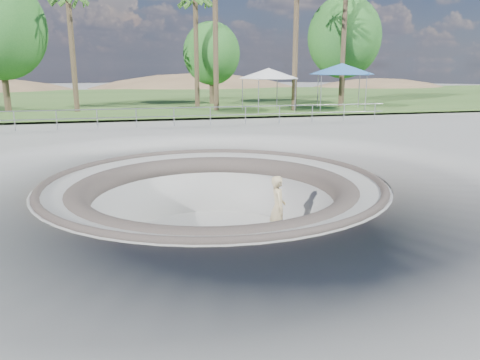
{
  "coord_description": "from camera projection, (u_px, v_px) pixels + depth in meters",
  "views": [
    {
      "loc": [
        -2.41,
        -13.54,
        3.42
      ],
      "look_at": [
        0.9,
        0.34,
        -0.1
      ],
      "focal_mm": 35.0,
      "sensor_mm": 36.0,
      "label": 1
    }
  ],
  "objects": [
    {
      "name": "ground",
      "position": [
        214.0,
        181.0,
        14.15
      ],
      "size": [
        180.0,
        180.0,
        0.0
      ],
      "primitive_type": "plane",
      "color": "gray",
      "rests_on": "ground"
    },
    {
      "name": "skate_bowl",
      "position": [
        214.0,
        238.0,
        14.59
      ],
      "size": [
        14.0,
        14.0,
        4.1
      ],
      "color": "gray",
      "rests_on": "ground"
    },
    {
      "name": "grass_strip",
      "position": [
        152.0,
        98.0,
        46.21
      ],
      "size": [
        180.0,
        36.0,
        0.12
      ],
      "color": "#3B6127",
      "rests_on": "ground"
    },
    {
      "name": "distant_hills",
      "position": [
        171.0,
        136.0,
        70.68
      ],
      "size": [
        103.2,
        45.0,
        28.6
      ],
      "color": "brown",
      "rests_on": "ground"
    },
    {
      "name": "safety_railing",
      "position": [
        174.0,
        117.0,
        25.32
      ],
      "size": [
        25.0,
        0.06,
        1.03
      ],
      "color": "gray",
      "rests_on": "ground"
    },
    {
      "name": "skateboard",
      "position": [
        277.0,
        238.0,
        14.54
      ],
      "size": [
        0.83,
        0.24,
        0.09
      ],
      "color": "olive",
      "rests_on": "ground"
    },
    {
      "name": "skater",
      "position": [
        278.0,
        207.0,
        14.3
      ],
      "size": [
        0.57,
        0.78,
        1.98
      ],
      "primitive_type": "imported",
      "rotation": [
        0.0,
        0.0,
        1.43
      ],
      "color": "tan",
      "rests_on": "skateboard"
    },
    {
      "name": "canopy_white",
      "position": [
        269.0,
        74.0,
        32.07
      ],
      "size": [
        5.74,
        5.74,
        2.94
      ],
      "color": "gray",
      "rests_on": "ground"
    },
    {
      "name": "canopy_blue",
      "position": [
        342.0,
        69.0,
        33.23
      ],
      "size": [
        6.13,
        6.13,
        3.27
      ],
      "color": "gray",
      "rests_on": "ground"
    },
    {
      "name": "palm_d",
      "position": [
        195.0,
        0.0,
        34.66
      ],
      "size": [
        2.6,
        2.6,
        9.24
      ],
      "color": "brown",
      "rests_on": "ground"
    },
    {
      "name": "bushy_tree_mid",
      "position": [
        212.0,
        54.0,
        38.14
      ],
      "size": [
        4.65,
        4.22,
        6.7
      ],
      "color": "brown",
      "rests_on": "ground"
    },
    {
      "name": "bushy_tree_right",
      "position": [
        344.0,
        37.0,
        38.51
      ],
      "size": [
        6.11,
        5.55,
        8.81
      ],
      "color": "brown",
      "rests_on": "ground"
    }
  ]
}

